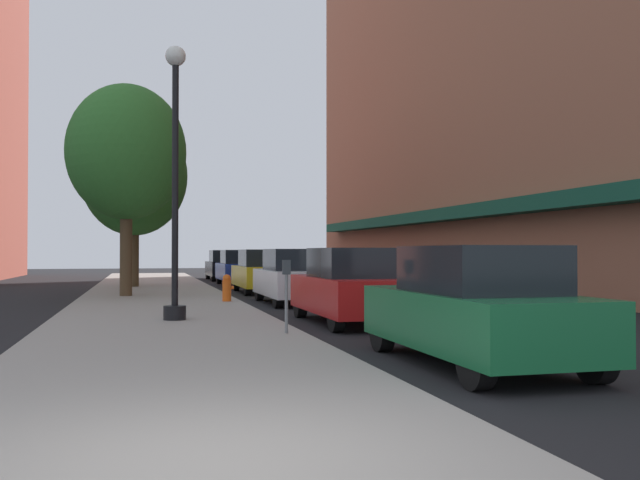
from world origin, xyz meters
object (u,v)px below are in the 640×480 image
at_px(lamppost, 175,176).
at_px(car_white, 294,277).
at_px(tree_near, 127,153).
at_px(car_red, 351,287).
at_px(car_blue, 239,268).
at_px(parking_meter_near, 286,287).
at_px(car_green, 475,307).
at_px(fire_hydrant, 227,288).
at_px(tree_mid, 134,176).
at_px(car_black, 225,266).
at_px(car_yellow, 262,272).

relative_size(lamppost, car_white, 1.37).
xyz_separation_m(tree_near, car_red, (4.97, -9.26, -4.06)).
bearing_deg(car_blue, parking_meter_near, -94.70).
distance_m(car_green, car_red, 5.87).
height_order(fire_hydrant, car_red, car_red).
height_order(tree_mid, car_red, tree_mid).
relative_size(car_blue, car_black, 1.00).
xyz_separation_m(tree_near, car_green, (4.97, -15.13, -4.06)).
bearing_deg(car_blue, car_red, -89.29).
distance_m(parking_meter_near, car_red, 3.10).
bearing_deg(car_white, car_red, -89.64).
bearing_deg(lamppost, car_green, -59.63).
relative_size(lamppost, tree_mid, 0.82).
bearing_deg(car_red, car_white, 90.41).
bearing_deg(parking_meter_near, tree_mid, 98.95).
height_order(car_red, car_white, same).
height_order(car_yellow, car_black, same).
xyz_separation_m(lamppost, car_red, (3.78, -0.57, -2.39)).
xyz_separation_m(car_yellow, car_black, (0.00, 12.26, 0.00)).
relative_size(tree_near, car_red, 1.63).
height_order(car_red, car_yellow, same).
bearing_deg(tree_near, fire_hydrant, -49.16).
height_order(parking_meter_near, car_black, car_black).
height_order(car_green, car_white, same).
bearing_deg(parking_meter_near, car_blue, 84.59).
distance_m(car_green, car_white, 11.88).
height_order(car_blue, car_black, same).
xyz_separation_m(parking_meter_near, car_red, (1.95, 2.41, -0.14)).
distance_m(fire_hydrant, car_yellow, 6.23).
relative_size(tree_near, car_green, 1.63).
xyz_separation_m(lamppost, car_black, (3.78, 23.42, -2.39)).
height_order(parking_meter_near, car_red, car_red).
bearing_deg(fire_hydrant, car_red, -70.86).
xyz_separation_m(car_white, car_black, (0.00, 18.00, 0.00)).
height_order(lamppost, tree_mid, tree_mid).
xyz_separation_m(lamppost, tree_near, (-1.19, 8.69, 1.66)).
relative_size(fire_hydrant, car_yellow, 0.18).
relative_size(tree_near, car_yellow, 1.63).
relative_size(car_white, car_blue, 1.00).
height_order(fire_hydrant, tree_mid, tree_mid).
bearing_deg(car_green, tree_near, 108.72).
bearing_deg(lamppost, car_blue, 77.89).
xyz_separation_m(parking_meter_near, tree_mid, (-2.83, 17.95, 3.82)).
distance_m(fire_hydrant, car_white, 2.06).
distance_m(car_green, car_yellow, 17.62).
xyz_separation_m(tree_mid, car_blue, (4.78, 2.64, -3.96)).
distance_m(car_green, car_blue, 24.06).
bearing_deg(tree_mid, car_red, -72.91).
bearing_deg(fire_hydrant, car_white, 3.94).
bearing_deg(lamppost, tree_mid, 93.83).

